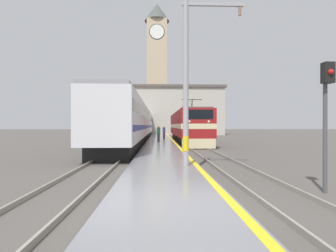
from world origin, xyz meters
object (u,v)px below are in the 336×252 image
person_on_platform (164,132)px  second_waiting_passenger (159,133)px  signal_post (327,105)px  passenger_train (140,124)px  catenary_mast (189,74)px  locomotive_train (187,127)px  clock_tower (157,65)px

person_on_platform → second_waiting_passenger: bearing=-96.7°
person_on_platform → signal_post: signal_post is taller
passenger_train → catenary_mast: 29.16m
person_on_platform → catenary_mast: bearing=-88.4°
passenger_train → catenary_mast: (3.96, -28.84, 1.80)m
locomotive_train → passenger_train: locomotive_train is taller
passenger_train → clock_tower: clock_tower is taller
locomotive_train → person_on_platform: size_ratio=11.74×
catenary_mast → passenger_train: bearing=97.8°
locomotive_train → passenger_train: (-6.04, 8.98, 0.41)m
person_on_platform → clock_tower: size_ratio=0.05×
locomotive_train → catenary_mast: (-2.08, -19.85, 2.20)m
catenary_mast → second_waiting_passenger: size_ratio=4.48×
person_on_platform → signal_post: bearing=-79.8°
catenary_mast → person_on_platform: (-0.57, 20.55, -2.87)m
catenary_mast → second_waiting_passenger: bearing=94.6°
catenary_mast → person_on_platform: bearing=91.6°
second_waiting_passenger → clock_tower: bearing=90.6°
locomotive_train → signal_post: locomotive_train is taller
person_on_platform → second_waiting_passenger: (-0.65, -5.46, 0.03)m
catenary_mast → signal_post: catenary_mast is taller
catenary_mast → signal_post: (3.67, -3.04, -1.48)m
locomotive_train → passenger_train: bearing=123.9°
second_waiting_passenger → signal_post: bearing=-74.9°
catenary_mast → signal_post: bearing=-39.6°
catenary_mast → signal_post: size_ratio=1.92×
signal_post → catenary_mast: bearing=140.4°
passenger_train → person_on_platform: (3.39, -8.28, -1.07)m
clock_tower → signal_post: (5.28, -57.04, -14.40)m
person_on_platform → signal_post: size_ratio=0.42×
signal_post → passenger_train: bearing=103.5°
catenary_mast → clock_tower: size_ratio=0.23×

